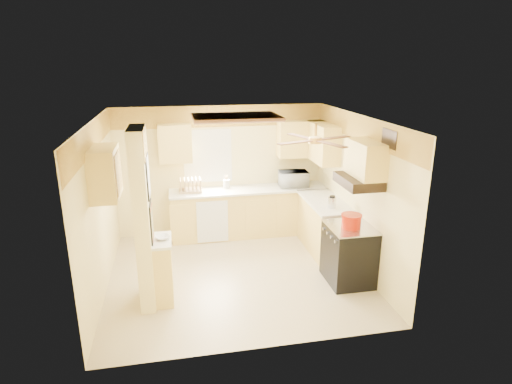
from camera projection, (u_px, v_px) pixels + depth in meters
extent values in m
plane|color=beige|center=(237.00, 274.00, 6.92)|extent=(4.00, 4.00, 0.00)
plane|color=white|center=(234.00, 119.00, 6.18)|extent=(4.00, 4.00, 0.00)
plane|color=#F7E397|center=(221.00, 170.00, 8.33)|extent=(4.00, 0.00, 4.00)
plane|color=#F7E397|center=(261.00, 254.00, 4.77)|extent=(4.00, 0.00, 4.00)
plane|color=#F7E397|center=(99.00, 209.00, 6.18)|extent=(0.00, 3.80, 3.80)
plane|color=#F7E397|center=(357.00, 193.00, 6.92)|extent=(0.00, 3.80, 3.80)
cube|color=#FFD74B|center=(220.00, 116.00, 8.00)|extent=(4.00, 0.02, 0.40)
cube|color=#F7E397|center=(143.00, 220.00, 5.78)|extent=(0.20, 0.70, 2.50)
cube|color=#FFD867|center=(163.00, 271.00, 6.06)|extent=(0.25, 0.55, 0.90)
cube|color=white|center=(161.00, 241.00, 5.92)|extent=(0.28, 0.58, 0.04)
cube|color=#FFD867|center=(249.00, 212.00, 8.38)|extent=(3.00, 0.60, 0.90)
cube|color=#FFD867|center=(325.00, 227.00, 7.67)|extent=(0.60, 1.40, 0.90)
cube|color=white|center=(249.00, 190.00, 8.23)|extent=(3.04, 0.64, 0.04)
cube|color=white|center=(326.00, 202.00, 7.52)|extent=(0.64, 1.44, 0.04)
cube|color=white|center=(212.00, 222.00, 7.95)|extent=(0.58, 0.02, 0.80)
cube|color=white|center=(208.00, 156.00, 8.18)|extent=(0.92, 0.02, 1.02)
cube|color=white|center=(208.00, 156.00, 8.18)|extent=(0.80, 0.02, 0.90)
cube|color=#FFD867|center=(175.00, 143.00, 7.83)|extent=(0.60, 0.35, 0.70)
cube|color=#FFD867|center=(301.00, 139.00, 8.27)|extent=(0.90, 0.35, 0.70)
cube|color=#FFD867|center=(323.00, 143.00, 7.88)|extent=(0.35, 1.00, 0.70)
cube|color=#FFD867|center=(105.00, 173.00, 5.80)|extent=(0.35, 0.75, 0.70)
cube|color=#FFD867|center=(365.00, 159.00, 6.16)|extent=(0.35, 0.76, 0.52)
cube|color=black|center=(349.00, 254.00, 6.58)|extent=(0.65, 0.76, 0.90)
cube|color=silver|center=(351.00, 227.00, 6.45)|extent=(0.66, 0.77, 0.02)
cylinder|color=silver|center=(336.00, 242.00, 6.18)|extent=(0.03, 0.05, 0.05)
cylinder|color=silver|center=(331.00, 237.00, 6.34)|extent=(0.03, 0.05, 0.05)
cylinder|color=silver|center=(328.00, 233.00, 6.49)|extent=(0.03, 0.05, 0.05)
cylinder|color=silver|center=(324.00, 229.00, 6.65)|extent=(0.03, 0.05, 0.05)
cube|color=black|center=(358.00, 181.00, 6.25)|extent=(0.50, 0.76, 0.14)
cube|color=black|center=(148.00, 176.00, 5.63)|extent=(0.02, 0.42, 0.57)
cube|color=white|center=(148.00, 176.00, 5.63)|extent=(0.01, 0.37, 0.52)
cube|color=black|center=(152.00, 222.00, 5.82)|extent=(0.02, 0.42, 0.57)
cube|color=yellow|center=(152.00, 222.00, 5.82)|extent=(0.01, 0.37, 0.52)
cube|color=brown|center=(236.00, 117.00, 6.68)|extent=(1.35, 0.95, 0.06)
cube|color=white|center=(236.00, 119.00, 6.68)|extent=(1.15, 0.75, 0.02)
cylinder|color=gold|center=(316.00, 130.00, 5.73)|extent=(0.04, 0.04, 0.16)
cylinder|color=gold|center=(315.00, 140.00, 5.77)|extent=(0.18, 0.18, 0.08)
cube|color=brown|center=(333.00, 138.00, 5.93)|extent=(0.55, 0.28, 0.01)
cube|color=brown|center=(301.00, 137.00, 6.03)|extent=(0.28, 0.55, 0.01)
cube|color=brown|center=(296.00, 142.00, 5.61)|extent=(0.55, 0.28, 0.01)
cube|color=brown|center=(331.00, 144.00, 5.51)|extent=(0.28, 0.55, 0.01)
cube|color=black|center=(389.00, 139.00, 5.76)|extent=(0.02, 0.40, 0.25)
imported|color=white|center=(293.00, 179.00, 8.33)|extent=(0.57, 0.40, 0.30)
imported|color=white|center=(163.00, 238.00, 5.92)|extent=(0.25, 0.25, 0.05)
cylinder|color=#AD1804|center=(351.00, 222.00, 6.37)|extent=(0.29, 0.29, 0.18)
cylinder|color=#AD1804|center=(352.00, 215.00, 6.34)|extent=(0.31, 0.31, 0.02)
cylinder|color=silver|center=(332.00, 202.00, 7.15)|extent=(0.14, 0.14, 0.18)
cylinder|color=black|center=(332.00, 196.00, 7.12)|extent=(0.09, 0.09, 0.03)
cube|color=tan|center=(191.00, 190.00, 8.04)|extent=(0.44, 0.34, 0.04)
cube|color=tan|center=(181.00, 186.00, 7.98)|extent=(0.02, 0.29, 0.25)
cube|color=tan|center=(185.00, 186.00, 7.99)|extent=(0.02, 0.29, 0.25)
cube|color=tan|center=(189.00, 185.00, 8.00)|extent=(0.02, 0.29, 0.25)
cube|color=tan|center=(193.00, 185.00, 8.02)|extent=(0.02, 0.29, 0.25)
cube|color=tan|center=(196.00, 185.00, 8.03)|extent=(0.02, 0.29, 0.25)
cube|color=tan|center=(200.00, 185.00, 8.04)|extent=(0.02, 0.29, 0.25)
cylinder|color=white|center=(185.00, 186.00, 7.99)|extent=(0.02, 0.25, 0.25)
cylinder|color=white|center=(193.00, 185.00, 8.02)|extent=(0.02, 0.25, 0.25)
cylinder|color=white|center=(226.00, 184.00, 8.25)|extent=(0.13, 0.13, 0.16)
cylinder|color=tan|center=(228.00, 182.00, 8.24)|extent=(0.01, 0.01, 0.25)
cylinder|color=tan|center=(226.00, 181.00, 8.26)|extent=(0.01, 0.01, 0.25)
cylinder|color=tan|center=(225.00, 182.00, 8.23)|extent=(0.01, 0.01, 0.25)
cylinder|color=tan|center=(227.00, 182.00, 8.22)|extent=(0.01, 0.01, 0.25)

